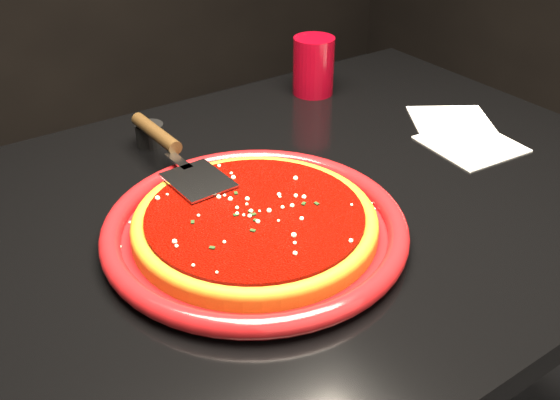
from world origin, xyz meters
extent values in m
cube|color=black|center=(0.00, 0.00, 0.38)|extent=(1.20, 0.80, 0.75)
cylinder|color=maroon|center=(-0.07, -0.05, 0.76)|extent=(0.44, 0.44, 0.03)
cylinder|color=#8D4F11|center=(-0.07, -0.05, 0.77)|extent=(0.35, 0.35, 0.02)
torus|color=#8D4F11|center=(-0.07, -0.05, 0.78)|extent=(0.35, 0.35, 0.02)
cylinder|color=#690400|center=(-0.07, -0.05, 0.78)|extent=(0.31, 0.31, 0.01)
cylinder|color=maroon|center=(0.29, 0.29, 0.81)|extent=(0.09, 0.09, 0.11)
cube|color=white|center=(0.37, -0.04, 0.75)|extent=(0.15, 0.15, 0.00)
cube|color=white|center=(0.40, 0.04, 0.75)|extent=(0.19, 0.20, 0.00)
cylinder|color=black|center=(-0.07, 0.27, 0.77)|extent=(0.06, 0.06, 0.04)
camera|label=1|loc=(-0.42, -0.62, 1.23)|focal=40.00mm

